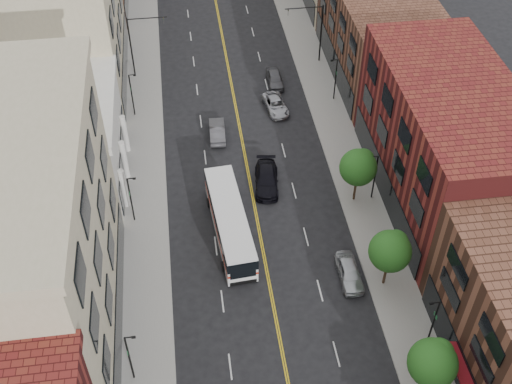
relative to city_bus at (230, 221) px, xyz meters
name	(u,v)px	position (x,y,z in m)	size (l,w,h in m)	color
sidewalk_left	(145,143)	(-7.40, 13.86, -1.68)	(4.00, 110.00, 0.15)	gray
sidewalk_right	(335,127)	(12.60, 13.86, -1.68)	(4.00, 110.00, 0.15)	gray
bldg_l_tanoffice	(28,253)	(-14.40, -8.14, 7.25)	(10.00, 22.00, 18.00)	tan
bldg_l_white	(64,144)	(-14.40, 9.86, 2.25)	(10.00, 14.00, 8.00)	silver
bldg_l_far_a	(68,7)	(-14.40, 26.86, 7.25)	(10.00, 20.00, 18.00)	tan
bldg_r_mid	(446,143)	(19.60, 2.86, 4.25)	(10.00, 22.00, 12.00)	#5D1818
bldg_r_far_a	(379,33)	(19.60, 23.86, 3.25)	(10.00, 20.00, 10.00)	brown
tree_r_1	(434,361)	(11.99, -17.07, 2.38)	(3.40, 3.40, 5.59)	black
tree_r_2	(391,250)	(11.99, -7.07, 2.38)	(3.40, 3.40, 5.59)	black
tree_r_3	(359,166)	(11.99, 2.93, 2.38)	(3.40, 3.40, 5.59)	black
lamp_l_1	(130,356)	(-8.35, -13.14, 1.22)	(0.81, 0.55, 5.05)	black
lamp_l_2	(131,197)	(-8.35, 2.86, 1.22)	(0.81, 0.55, 5.05)	black
lamp_l_3	(132,93)	(-8.35, 18.86, 1.22)	(0.81, 0.55, 5.05)	black
lamp_r_1	(433,320)	(13.55, -13.14, 1.22)	(0.81, 0.55, 5.05)	black
lamp_r_2	(375,175)	(13.55, 2.86, 1.22)	(0.81, 0.55, 5.05)	black
lamp_r_3	(335,77)	(13.55, 18.86, 1.22)	(0.81, 0.55, 5.05)	black
signal_mast_left	(136,39)	(-7.66, 26.86, 2.90)	(4.49, 0.18, 7.20)	black
signal_mast_right	(315,27)	(12.87, 26.86, 2.90)	(4.49, 0.18, 7.20)	black
city_bus	(230,221)	(0.00, 0.00, 0.00)	(3.52, 11.87, 3.01)	white
car_parked_far	(349,272)	(9.22, -6.21, -1.00)	(1.78, 4.43, 1.51)	#B8BCC1
car_lane_behind	(217,131)	(0.14, 14.04, -1.01)	(1.57, 4.50, 1.48)	#4B4B50
car_lane_a	(266,179)	(4.10, 5.92, -0.96)	(2.20, 5.42, 1.57)	black
car_lane_b	(276,105)	(6.87, 17.85, -1.10)	(2.17, 4.70, 1.31)	#A2A3AA
car_lane_c	(275,79)	(7.57, 22.78, -1.02)	(1.72, 4.28, 1.46)	#525258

